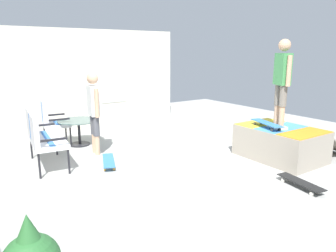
{
  "coord_description": "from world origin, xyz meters",
  "views": [
    {
      "loc": [
        -4.59,
        3.32,
        2.07
      ],
      "look_at": [
        0.2,
        0.0,
        0.7
      ],
      "focal_mm": 34.61,
      "sensor_mm": 36.0,
      "label": 1
    }
  ],
  "objects_px": {
    "person_watching": "(94,109)",
    "skateboard_by_bench": "(109,161)",
    "skate_ramp": "(281,143)",
    "patio_chair_near_house": "(51,119)",
    "skateboard_on_ramp": "(267,123)",
    "skateboard_spare": "(301,182)",
    "patio_table": "(79,127)",
    "person_skater": "(282,78)",
    "patio_bench": "(40,134)"
  },
  "relations": [
    {
      "from": "patio_bench",
      "to": "patio_chair_near_house",
      "type": "bearing_deg",
      "value": -22.54
    },
    {
      "from": "patio_table",
      "to": "skateboard_spare",
      "type": "xyz_separation_m",
      "value": [
        -4.19,
        -1.98,
        -0.32
      ]
    },
    {
      "from": "skate_ramp",
      "to": "patio_chair_near_house",
      "type": "xyz_separation_m",
      "value": [
        3.4,
        3.44,
        0.3
      ]
    },
    {
      "from": "skate_ramp",
      "to": "person_watching",
      "type": "relative_size",
      "value": 1.14
    },
    {
      "from": "skate_ramp",
      "to": "skateboard_spare",
      "type": "distance_m",
      "value": 1.43
    },
    {
      "from": "patio_chair_near_house",
      "to": "skateboard_by_bench",
      "type": "height_order",
      "value": "patio_chair_near_house"
    },
    {
      "from": "patio_table",
      "to": "skateboard_on_ramp",
      "type": "distance_m",
      "value": 3.99
    },
    {
      "from": "skateboard_spare",
      "to": "patio_table",
      "type": "bearing_deg",
      "value": 25.33
    },
    {
      "from": "skate_ramp",
      "to": "skateboard_by_bench",
      "type": "height_order",
      "value": "skate_ramp"
    },
    {
      "from": "person_watching",
      "to": "skateboard_on_ramp",
      "type": "bearing_deg",
      "value": -127.89
    },
    {
      "from": "skateboard_spare",
      "to": "skateboard_on_ramp",
      "type": "height_order",
      "value": "skateboard_on_ramp"
    },
    {
      "from": "patio_table",
      "to": "skateboard_spare",
      "type": "distance_m",
      "value": 4.65
    },
    {
      "from": "patio_table",
      "to": "person_skater",
      "type": "bearing_deg",
      "value": -138.68
    },
    {
      "from": "skate_ramp",
      "to": "skateboard_on_ramp",
      "type": "distance_m",
      "value": 0.52
    },
    {
      "from": "patio_table",
      "to": "person_skater",
      "type": "xyz_separation_m",
      "value": [
        -3.14,
        -2.76,
        1.17
      ]
    },
    {
      "from": "patio_bench",
      "to": "patio_chair_near_house",
      "type": "relative_size",
      "value": 1.28
    },
    {
      "from": "patio_chair_near_house",
      "to": "person_skater",
      "type": "relative_size",
      "value": 0.62
    },
    {
      "from": "person_watching",
      "to": "skateboard_by_bench",
      "type": "distance_m",
      "value": 1.08
    },
    {
      "from": "skateboard_by_bench",
      "to": "person_skater",
      "type": "bearing_deg",
      "value": -119.24
    },
    {
      "from": "skate_ramp",
      "to": "skateboard_by_bench",
      "type": "xyz_separation_m",
      "value": [
        1.55,
        2.95,
        -0.23
      ]
    },
    {
      "from": "patio_bench",
      "to": "person_watching",
      "type": "relative_size",
      "value": 0.79
    },
    {
      "from": "patio_bench",
      "to": "skateboard_spare",
      "type": "xyz_separation_m",
      "value": [
        -3.22,
        -3.02,
        -0.53
      ]
    },
    {
      "from": "skateboard_by_bench",
      "to": "skateboard_on_ramp",
      "type": "xyz_separation_m",
      "value": [
        -1.41,
        -2.65,
        0.63
      ]
    },
    {
      "from": "patio_table",
      "to": "person_watching",
      "type": "bearing_deg",
      "value": 179.93
    },
    {
      "from": "skateboard_by_bench",
      "to": "patio_bench",
      "type": "bearing_deg",
      "value": 58.81
    },
    {
      "from": "patio_chair_near_house",
      "to": "person_skater",
      "type": "height_order",
      "value": "person_skater"
    },
    {
      "from": "skate_ramp",
      "to": "patio_bench",
      "type": "xyz_separation_m",
      "value": [
        2.16,
        3.96,
        0.3
      ]
    },
    {
      "from": "patio_bench",
      "to": "patio_table",
      "type": "height_order",
      "value": "patio_bench"
    },
    {
      "from": "patio_table",
      "to": "person_skater",
      "type": "relative_size",
      "value": 0.55
    },
    {
      "from": "skate_ramp",
      "to": "skateboard_spare",
      "type": "relative_size",
      "value": 2.3
    },
    {
      "from": "person_skater",
      "to": "skateboard_on_ramp",
      "type": "relative_size",
      "value": 1.99
    },
    {
      "from": "skate_ramp",
      "to": "skateboard_by_bench",
      "type": "relative_size",
      "value": 2.32
    },
    {
      "from": "skateboard_on_ramp",
      "to": "skate_ramp",
      "type": "bearing_deg",
      "value": -115.12
    },
    {
      "from": "skate_ramp",
      "to": "patio_table",
      "type": "height_order",
      "value": "skate_ramp"
    },
    {
      "from": "patio_chair_near_house",
      "to": "person_skater",
      "type": "bearing_deg",
      "value": -136.12
    },
    {
      "from": "patio_bench",
      "to": "skateboard_on_ramp",
      "type": "distance_m",
      "value": 4.18
    },
    {
      "from": "person_skater",
      "to": "patio_bench",
      "type": "bearing_deg",
      "value": 60.24
    },
    {
      "from": "person_skater",
      "to": "skateboard_spare",
      "type": "relative_size",
      "value": 2.0
    },
    {
      "from": "person_watching",
      "to": "person_skater",
      "type": "distance_m",
      "value": 3.58
    },
    {
      "from": "patio_bench",
      "to": "skateboard_by_bench",
      "type": "relative_size",
      "value": 1.59
    },
    {
      "from": "patio_table",
      "to": "skateboard_by_bench",
      "type": "xyz_separation_m",
      "value": [
        -1.58,
        0.03,
        -0.32
      ]
    },
    {
      "from": "skateboard_on_ramp",
      "to": "person_skater",
      "type": "bearing_deg",
      "value": -137.35
    },
    {
      "from": "skateboard_on_ramp",
      "to": "patio_chair_near_house",
      "type": "bearing_deg",
      "value": 43.94
    },
    {
      "from": "skateboard_by_bench",
      "to": "person_watching",
      "type": "bearing_deg",
      "value": -2.2
    },
    {
      "from": "person_watching",
      "to": "skateboard_on_ramp",
      "type": "distance_m",
      "value": 3.33
    },
    {
      "from": "person_watching",
      "to": "person_skater",
      "type": "height_order",
      "value": "person_skater"
    },
    {
      "from": "skateboard_by_bench",
      "to": "skateboard_on_ramp",
      "type": "bearing_deg",
      "value": -117.98
    },
    {
      "from": "skateboard_by_bench",
      "to": "skateboard_on_ramp",
      "type": "distance_m",
      "value": 3.06
    },
    {
      "from": "patio_bench",
      "to": "skateboard_on_ramp",
      "type": "height_order",
      "value": "patio_bench"
    },
    {
      "from": "skate_ramp",
      "to": "skateboard_on_ramp",
      "type": "bearing_deg",
      "value": 64.88
    }
  ]
}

